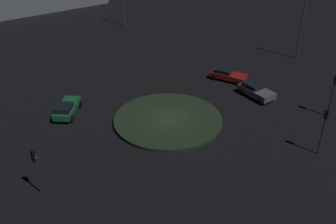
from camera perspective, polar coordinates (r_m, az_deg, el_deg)
ground_plane at (r=39.16m, az=0.00°, el=-1.35°), size 116.92×116.92×0.00m
roundabout_island at (r=39.07m, az=0.00°, el=-1.14°), size 10.85×10.85×0.34m
car_green at (r=41.18m, az=-14.55°, el=0.52°), size 2.67×4.57×1.48m
car_red at (r=47.85m, az=8.66°, el=5.42°), size 4.47×3.96×1.34m
car_grey at (r=44.49m, az=12.67°, el=3.09°), size 3.62×4.51×1.46m
traffic_light_northwest at (r=35.35m, az=21.80°, el=-1.50°), size 0.40×0.37×4.50m
traffic_light_west at (r=41.81m, az=22.94°, el=3.21°), size 0.36×0.31×4.48m
traffic_light_northeast at (r=30.62m, az=-18.79°, el=-7.03°), size 0.39×0.38×3.89m
streetlamp_southwest at (r=54.75m, az=19.05°, el=12.76°), size 0.47×0.47×9.10m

